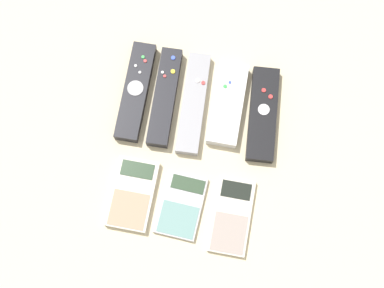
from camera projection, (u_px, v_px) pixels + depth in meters
ground_plane at (189, 161)px, 1.03m from camera, size 3.00×3.00×0.00m
remote_0 at (136, 91)px, 1.06m from camera, size 0.05×0.20×0.03m
remote_1 at (165, 97)px, 1.05m from camera, size 0.05×0.20×0.03m
remote_2 at (193, 103)px, 1.05m from camera, size 0.05×0.21×0.02m
remote_3 at (228, 104)px, 1.05m from camera, size 0.06×0.17×0.03m
remote_4 at (263, 114)px, 1.04m from camera, size 0.07×0.19×0.02m
calculator_0 at (133, 194)px, 1.01m from camera, size 0.08×0.14×0.02m
calculator_1 at (183, 206)px, 1.00m from camera, size 0.09×0.13×0.01m
calculator_2 at (232, 216)px, 1.00m from camera, size 0.07×0.14×0.01m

